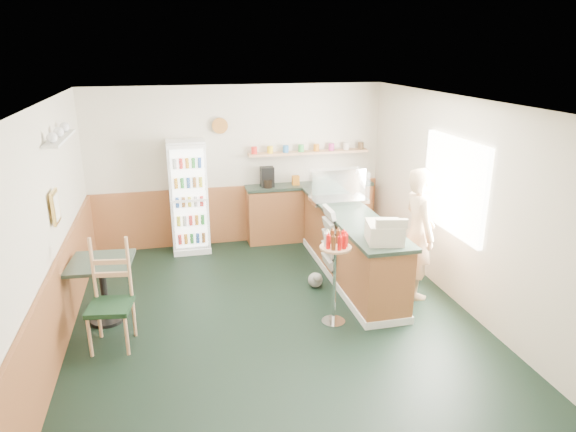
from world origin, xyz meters
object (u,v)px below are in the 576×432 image
object	(u,v)px
drinks_fridge	(189,197)
cafe_table	(103,279)
display_case	(339,186)
shopkeeper	(418,233)
condiment_stand	(335,262)
cafe_chair	(109,290)
cash_register	(384,232)

from	to	relation	value
drinks_fridge	cafe_table	size ratio (longest dim) A/B	2.29
display_case	shopkeeper	size ratio (longest dim) A/B	0.48
condiment_stand	cafe_chair	size ratio (longest dim) A/B	0.95
display_case	cafe_table	xyz separation A→B (m)	(-3.40, -1.11, -0.68)
display_case	cash_register	xyz separation A→B (m)	(0.00, -1.75, -0.12)
cash_register	cafe_table	world-z (taller)	cash_register
drinks_fridge	cash_register	size ratio (longest dim) A/B	4.22
cafe_table	cafe_chair	distance (m)	0.54
shopkeeper	cafe_table	distance (m)	4.12
drinks_fridge	condiment_stand	bearing A→B (deg)	-60.96
cash_register	display_case	bearing A→B (deg)	102.05
cash_register	shopkeeper	distance (m)	0.86
cash_register	drinks_fridge	bearing A→B (deg)	140.41
shopkeeper	condiment_stand	bearing A→B (deg)	113.03
drinks_fridge	display_case	bearing A→B (deg)	-25.57
display_case	cash_register	distance (m)	1.76
cash_register	cafe_table	xyz separation A→B (m)	(-3.40, 0.64, -0.56)
cash_register	condiment_stand	xyz separation A→B (m)	(-0.64, -0.05, -0.31)
cafe_chair	display_case	bearing A→B (deg)	34.85
cash_register	condiment_stand	bearing A→B (deg)	-163.41
display_case	cafe_chair	bearing A→B (deg)	-153.55
drinks_fridge	shopkeeper	size ratio (longest dim) A/B	1.04
drinks_fridge	display_case	size ratio (longest dim) A/B	2.17
cash_register	cafe_table	distance (m)	3.50
condiment_stand	shopkeeper	bearing A→B (deg)	20.38
shopkeeper	condiment_stand	distance (m)	1.43
display_case	condiment_stand	bearing A→B (deg)	-109.48
cash_register	shopkeeper	bearing A→B (deg)	44.57
drinks_fridge	condiment_stand	distance (m)	3.28
display_case	cash_register	world-z (taller)	display_case
drinks_fridge	condiment_stand	size ratio (longest dim) A/B	1.56
display_case	cafe_chair	xyz separation A→B (m)	(-3.27, -1.62, -0.60)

